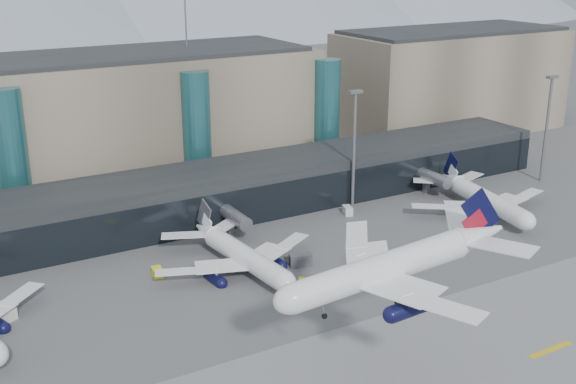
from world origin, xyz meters
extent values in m
plane|color=#515154|center=(0.00, 0.00, 0.00)|extent=(900.00, 900.00, 0.00)
cube|color=gold|center=(20.00, -15.00, 0.05)|extent=(8.00, 1.00, 0.02)
cube|color=black|center=(0.00, 58.00, 5.00)|extent=(170.00, 18.00, 10.00)
cube|color=black|center=(0.00, 49.10, 4.00)|extent=(170.00, 0.40, 8.00)
cylinder|color=slate|center=(0.00, 47.00, 4.20)|extent=(2.80, 14.00, 2.80)
cube|color=slate|center=(0.00, 47.00, 1.20)|extent=(1.20, 1.20, 2.40)
cylinder|color=slate|center=(50.00, 47.00, 4.20)|extent=(2.80, 14.00, 2.80)
cube|color=slate|center=(50.00, 47.00, 1.20)|extent=(1.20, 1.20, 2.40)
cube|color=gray|center=(-25.00, 90.00, 15.00)|extent=(130.00, 30.00, 30.00)
cube|color=black|center=(-25.00, 90.00, 30.50)|extent=(123.50, 28.00, 1.00)
cube|color=gray|center=(95.00, 90.00, 15.00)|extent=(70.00, 30.00, 30.00)
cube|color=black|center=(95.00, 90.00, 30.50)|extent=(66.50, 28.00, 1.00)
cylinder|color=#246067|center=(-35.00, 74.00, 14.00)|extent=(6.40, 6.40, 28.00)
cylinder|color=#246067|center=(5.00, 74.00, 14.00)|extent=(6.40, 6.40, 28.00)
cylinder|color=#246067|center=(40.00, 74.00, 14.00)|extent=(6.40, 6.40, 28.00)
cylinder|color=slate|center=(10.00, 90.00, 38.00)|extent=(0.40, 0.40, 16.00)
cylinder|color=slate|center=(30.00, 48.00, 12.50)|extent=(0.70, 0.70, 25.00)
cube|color=slate|center=(30.00, 48.00, 25.30)|extent=(3.00, 1.20, 0.60)
cylinder|color=slate|center=(80.00, 40.00, 12.50)|extent=(0.70, 0.70, 25.00)
cube|color=slate|center=(80.00, 40.00, 25.30)|extent=(3.00, 1.20, 0.60)
cylinder|color=white|center=(-5.11, -9.95, 18.00)|extent=(22.86, 7.35, 3.74)
ellipsoid|color=white|center=(-16.24, -8.12, 18.00)|extent=(5.77, 4.54, 3.74)
cone|color=white|center=(9.19, -12.30, 18.19)|extent=(6.96, 4.73, 3.74)
cube|color=white|center=(-4.83, -18.16, 17.38)|extent=(9.62, 16.99, 0.19)
cylinder|color=#0B0D33|center=(-5.79, -16.04, 15.48)|extent=(4.78, 2.76, 2.06)
cube|color=white|center=(8.46, -16.75, 18.37)|extent=(5.73, 8.97, 0.15)
cube|color=white|center=(-2.22, -2.26, 17.38)|extent=(13.61, 16.39, 0.19)
cylinder|color=#0B0D33|center=(-3.80, -3.96, 15.48)|extent=(4.78, 2.76, 2.06)
cube|color=white|center=(9.92, -7.85, 18.37)|extent=(7.64, 8.61, 0.15)
cube|color=#0B0D33|center=(9.51, -12.36, 21.18)|extent=(5.54, 1.13, 6.58)
cube|color=maroon|center=(8.55, -12.20, 20.06)|extent=(3.73, 0.86, 3.60)
cylinder|color=slate|center=(-12.90, -8.67, 15.57)|extent=(0.15, 0.15, 2.99)
cylinder|color=black|center=(-12.90, -8.67, 14.26)|extent=(0.69, 0.34, 0.66)
cylinder|color=black|center=(-4.52, -12.32, 14.26)|extent=(0.90, 0.47, 0.85)
cylinder|color=black|center=(-3.80, -7.89, 14.26)|extent=(0.90, 0.47, 0.85)
cylinder|color=white|center=(-5.81, 31.00, 4.15)|extent=(5.63, 22.72, 3.73)
ellipsoid|color=white|center=(-4.85, 19.80, 4.15)|extent=(4.16, 5.52, 3.73)
cone|color=white|center=(-7.04, 45.40, 4.34)|extent=(4.26, 6.72, 3.73)
cube|color=white|center=(2.05, 33.29, 3.54)|extent=(16.65, 12.74, 0.19)
cylinder|color=#0B0D33|center=(0.24, 31.84, 1.64)|extent=(2.43, 4.66, 2.05)
cube|color=white|center=(-2.56, 45.79, 4.52)|extent=(8.76, 7.23, 0.15)
cube|color=white|center=(-13.95, 31.91, 3.54)|extent=(16.96, 10.65, 0.19)
cylinder|color=#0B0D33|center=(-11.92, 30.80, 1.64)|extent=(2.43, 4.66, 2.05)
cube|color=white|center=(-11.53, 45.02, 4.52)|extent=(8.94, 6.23, 0.15)
cube|color=slate|center=(-7.07, 45.72, 7.32)|extent=(0.70, 5.56, 6.56)
cube|color=white|center=(-6.99, 44.76, 6.20)|extent=(0.58, 3.73, 3.59)
cylinder|color=slate|center=(-5.14, 23.16, 1.73)|extent=(0.15, 0.15, 2.98)
cylinder|color=black|center=(-5.14, 23.16, 0.43)|extent=(0.29, 0.68, 0.66)
cylinder|color=black|center=(-3.67, 32.15, 0.43)|extent=(0.40, 0.88, 0.85)
cylinder|color=black|center=(-8.12, 31.77, 0.43)|extent=(0.40, 0.88, 0.85)
cylinder|color=white|center=(52.03, 31.00, 4.34)|extent=(8.10, 23.81, 3.89)
ellipsoid|color=white|center=(49.89, 19.45, 4.34)|extent=(4.82, 6.07, 3.89)
cone|color=white|center=(54.78, 45.85, 4.53)|extent=(5.05, 7.31, 3.89)
cube|color=white|center=(60.58, 31.12, 3.69)|extent=(17.67, 9.73, 0.19)
cylinder|color=#0B0D33|center=(58.36, 30.17, 1.71)|extent=(2.96, 5.01, 2.14)
cube|color=white|center=(59.39, 44.99, 4.73)|extent=(9.33, 5.83, 0.16)
cube|color=white|center=(44.08, 34.18, 3.69)|extent=(16.97, 14.38, 0.19)
cylinder|color=#0B0D33|center=(45.82, 32.49, 1.71)|extent=(2.96, 5.01, 2.14)
cube|color=white|center=(50.16, 46.70, 4.73)|extent=(8.92, 8.06, 0.16)
cube|color=#0B0D33|center=(54.84, 46.18, 7.65)|extent=(1.29, 5.76, 6.85)
cube|color=white|center=(54.65, 45.19, 6.48)|extent=(0.98, 3.87, 3.75)
cylinder|color=slate|center=(50.53, 22.92, 1.81)|extent=(0.16, 0.16, 3.11)
cylinder|color=black|center=(50.53, 22.92, 0.44)|extent=(0.37, 0.72, 0.69)
cylinder|color=black|center=(54.51, 31.57, 0.44)|extent=(0.50, 0.94, 0.89)
cylinder|color=black|center=(49.92, 32.41, 0.44)|extent=(0.50, 0.94, 0.89)
cube|color=silver|center=(-45.09, 32.15, 0.94)|extent=(3.81, 3.19, 1.87)
cube|color=yellow|center=(-19.47, 35.71, 0.76)|extent=(2.01, 2.85, 1.52)
cube|color=#46464B|center=(4.19, 27.08, 1.10)|extent=(4.41, 3.27, 2.19)
cube|color=silver|center=(26.25, 44.38, 0.86)|extent=(2.52, 3.38, 1.72)
cube|color=yellow|center=(-0.77, 18.00, 0.94)|extent=(3.50, 3.81, 1.89)
camera|label=1|loc=(-56.69, -73.40, 53.83)|focal=45.00mm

